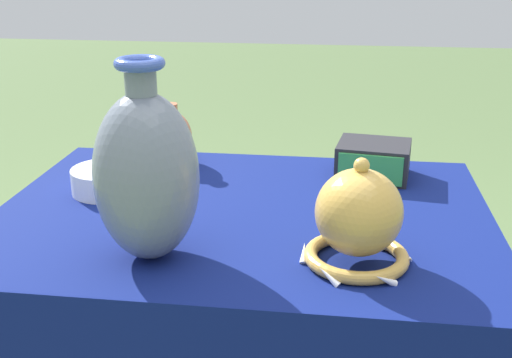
{
  "coord_description": "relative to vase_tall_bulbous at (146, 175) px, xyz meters",
  "views": [
    {
      "loc": [
        0.18,
        -1.14,
        1.18
      ],
      "look_at": [
        0.05,
        -0.16,
        0.82
      ],
      "focal_mm": 45.0,
      "sensor_mm": 36.0,
      "label": 1
    }
  ],
  "objects": [
    {
      "name": "display_table",
      "position": [
        0.12,
        0.2,
        -0.23
      ],
      "size": [
        0.96,
        0.71,
        0.69
      ],
      "color": "olive",
      "rests_on": "ground_plane"
    },
    {
      "name": "vase_tall_bulbous",
      "position": [
        0.0,
        0.0,
        0.0
      ],
      "size": [
        0.17,
        0.17,
        0.33
      ],
      "color": "slate",
      "rests_on": "display_table"
    },
    {
      "name": "mosaic_tile_box",
      "position": [
        0.38,
        0.44,
        -0.11
      ],
      "size": [
        0.17,
        0.16,
        0.08
      ],
      "rotation": [
        0.0,
        0.0,
        -0.14
      ],
      "color": "#232328",
      "rests_on": "display_table"
    },
    {
      "name": "jar_round_terracotta",
      "position": [
        -0.09,
        0.48,
        -0.08
      ],
      "size": [
        0.1,
        0.1,
        0.14
      ],
      "color": "#BC6642",
      "rests_on": "display_table"
    },
    {
      "name": "pot_squat_porcelain",
      "position": [
        -0.18,
        0.27,
        -0.12
      ],
      "size": [
        0.15,
        0.15,
        0.05
      ],
      "primitive_type": "cylinder",
      "color": "white",
      "rests_on": "display_table"
    },
    {
      "name": "vase_dome_bell",
      "position": [
        0.34,
        0.02,
        -0.07
      ],
      "size": [
        0.18,
        0.18,
        0.18
      ],
      "color": "gold",
      "rests_on": "display_table"
    }
  ]
}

